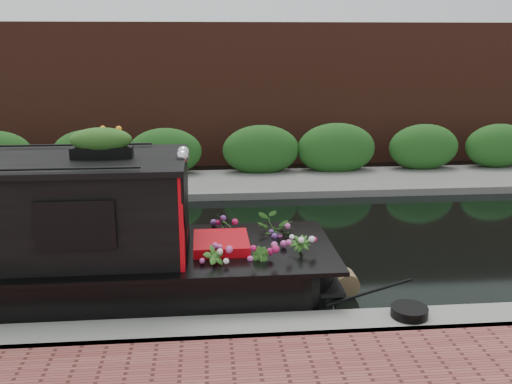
{
  "coord_description": "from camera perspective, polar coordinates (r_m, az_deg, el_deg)",
  "views": [
    {
      "loc": [
        0.87,
        -9.46,
        3.58
      ],
      "look_at": [
        1.68,
        -0.6,
        1.17
      ],
      "focal_mm": 40.0,
      "sensor_mm": 36.0,
      "label": 1
    }
  ],
  "objects": [
    {
      "name": "ground",
      "position": [
        10.16,
        -9.83,
        -5.72
      ],
      "size": [
        80.0,
        80.0,
        0.0
      ],
      "primitive_type": "plane",
      "color": "black",
      "rests_on": "ground"
    },
    {
      "name": "near_bank_coping",
      "position": [
        7.18,
        -11.86,
        -15.11
      ],
      "size": [
        40.0,
        0.6,
        0.5
      ],
      "primitive_type": "cube",
      "color": "gray",
      "rests_on": "ground"
    },
    {
      "name": "far_bank_path",
      "position": [
        14.15,
        -8.56,
        0.34
      ],
      "size": [
        40.0,
        2.4,
        0.34
      ],
      "primitive_type": "cube",
      "color": "#63625F",
      "rests_on": "ground"
    },
    {
      "name": "far_hedge",
      "position": [
        15.02,
        -8.38,
        1.22
      ],
      "size": [
        40.0,
        1.1,
        2.8
      ],
      "primitive_type": "cube",
      "color": "#20521B",
      "rests_on": "ground"
    },
    {
      "name": "far_brick_wall",
      "position": [
        17.07,
        -8.03,
        2.91
      ],
      "size": [
        40.0,
        1.0,
        8.0
      ],
      "primitive_type": "cube",
      "color": "#51271B",
      "rests_on": "ground"
    },
    {
      "name": "rope_fender",
      "position": [
        8.43,
        8.97,
        -8.9
      ],
      "size": [
        0.34,
        0.33,
        0.34
      ],
      "primitive_type": "cylinder",
      "rotation": [
        1.57,
        0.0,
        0.0
      ],
      "color": "brown",
      "rests_on": "ground"
    },
    {
      "name": "coiled_mooring_rope",
      "position": [
        7.44,
        15.08,
        -11.48
      ],
      "size": [
        0.46,
        0.46,
        0.12
      ],
      "primitive_type": "cylinder",
      "color": "black",
      "rests_on": "near_bank_coping"
    }
  ]
}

